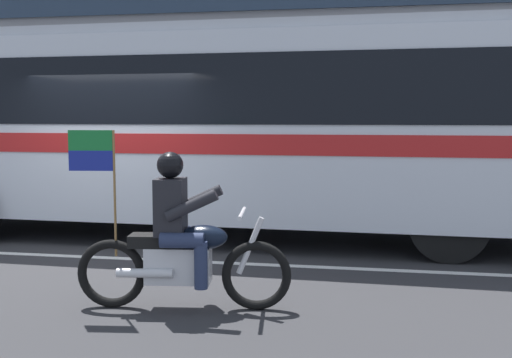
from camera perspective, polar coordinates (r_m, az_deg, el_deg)
ground_plane at (r=9.40m, az=-12.74°, el=-6.16°), size 60.00×60.00×0.00m
sidewalk_curb at (r=14.15m, az=-4.54°, el=-1.78°), size 28.00×3.80×0.15m
lane_center_stripe at (r=8.86m, az=-14.29°, el=-6.89°), size 26.60×0.14×0.01m
transit_bus at (r=9.91m, az=-2.94°, el=5.54°), size 12.09×2.93×3.22m
motorcycle_with_rider at (r=6.27m, az=-6.86°, el=-5.76°), size 2.18×0.68×1.78m
fire_hydrant at (r=13.61m, az=-16.21°, el=-0.40°), size 0.22×0.30×0.75m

